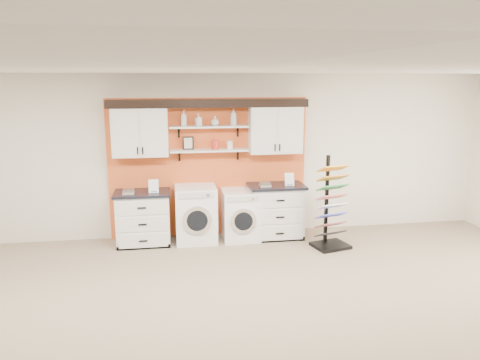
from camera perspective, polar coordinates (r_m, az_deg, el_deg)
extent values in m
plane|color=white|center=(4.04, 1.10, 13.50)|extent=(10.00, 10.00, 0.00)
plane|color=silver|center=(8.11, -3.88, 2.92)|extent=(10.00, 0.00, 10.00)
cube|color=#DE5925|center=(8.11, -3.84, 1.49)|extent=(3.40, 0.07, 2.40)
cube|color=white|center=(7.83, -12.10, 5.89)|extent=(0.90, 0.34, 0.84)
cube|color=white|center=(7.67, -13.81, 5.68)|extent=(0.42, 0.01, 0.78)
cube|color=white|center=(7.65, -10.51, 5.81)|extent=(0.42, 0.01, 0.78)
cube|color=white|center=(8.03, 4.30, 6.28)|extent=(0.90, 0.34, 0.84)
cube|color=white|center=(7.82, 3.02, 6.13)|extent=(0.42, 0.01, 0.78)
cube|color=white|center=(7.92, 6.15, 6.15)|extent=(0.42, 0.01, 0.78)
cube|color=white|center=(7.90, -3.76, 3.62)|extent=(1.32, 0.28, 0.03)
cube|color=white|center=(7.85, -3.80, 6.51)|extent=(1.32, 0.28, 0.03)
cube|color=black|center=(7.84, -3.86, 9.43)|extent=(3.30, 0.40, 0.10)
cube|color=black|center=(7.65, -3.72, 8.92)|extent=(3.30, 0.04, 0.04)
cube|color=black|center=(7.91, -6.34, 4.50)|extent=(0.18, 0.02, 0.22)
cube|color=beige|center=(7.90, -6.34, 4.49)|extent=(0.14, 0.01, 0.18)
cylinder|color=red|center=(7.89, -3.05, 4.32)|extent=(0.11, 0.11, 0.16)
cylinder|color=silver|center=(7.92, -1.24, 4.29)|extent=(0.10, 0.10, 0.14)
cube|color=white|center=(7.97, -11.69, -4.65)|extent=(0.86, 0.60, 0.86)
cube|color=black|center=(7.84, -11.65, -7.99)|extent=(0.86, 0.06, 0.07)
cube|color=black|center=(7.86, -11.83, -1.52)|extent=(0.92, 0.66, 0.04)
cube|color=white|center=(7.60, -11.88, -3.32)|extent=(0.78, 0.02, 0.24)
cube|color=white|center=(7.68, -11.79, -5.30)|extent=(0.78, 0.02, 0.24)
cube|color=white|center=(7.77, -11.70, -7.25)|extent=(0.78, 0.02, 0.24)
cube|color=white|center=(8.16, 4.38, -3.89)|extent=(0.89, 0.60, 0.89)
cube|color=black|center=(8.04, 4.78, -7.24)|extent=(0.89, 0.06, 0.07)
cube|color=black|center=(8.05, 4.44, -0.70)|extent=(0.95, 0.66, 0.04)
cube|color=white|center=(7.80, 4.93, -2.47)|extent=(0.81, 0.02, 0.25)
cube|color=white|center=(7.88, 4.89, -4.50)|extent=(0.81, 0.02, 0.25)
cube|color=white|center=(7.97, 4.86, -6.48)|extent=(0.81, 0.02, 0.25)
cube|color=white|center=(7.96, -5.41, -4.12)|extent=(0.68, 0.66, 0.95)
cube|color=silver|center=(7.53, -5.31, -1.86)|extent=(0.58, 0.02, 0.10)
cylinder|color=silver|center=(7.64, -5.25, -4.92)|extent=(0.48, 0.05, 0.48)
cylinder|color=black|center=(7.62, -5.23, -4.98)|extent=(0.34, 0.03, 0.34)
cube|color=white|center=(8.05, 0.02, -4.22)|extent=(0.61, 0.66, 0.86)
cube|color=silver|center=(7.63, 0.41, -2.29)|extent=(0.52, 0.02, 0.09)
cylinder|color=silver|center=(7.74, 0.41, -5.01)|extent=(0.43, 0.05, 0.43)
cylinder|color=black|center=(7.72, 0.44, -5.06)|extent=(0.31, 0.03, 0.31)
cube|color=black|center=(7.90, 10.96, -7.85)|extent=(0.64, 0.58, 0.05)
cube|color=black|center=(7.81, 10.51, -2.30)|extent=(0.06, 0.06, 1.46)
cube|color=black|center=(7.84, 10.95, -6.43)|extent=(0.51, 0.36, 0.13)
cube|color=brown|center=(7.80, 11.00, -5.35)|extent=(0.51, 0.36, 0.13)
cube|color=#3946C8|center=(7.75, 11.04, -4.25)|extent=(0.51, 0.36, 0.13)
cube|color=white|center=(7.71, 11.09, -3.14)|extent=(0.51, 0.36, 0.13)
cube|color=#C55C57|center=(7.67, 11.14, -2.02)|extent=(0.51, 0.36, 0.13)
cube|color=#258A3C|center=(7.63, 11.19, -0.89)|extent=(0.51, 0.36, 0.13)
cube|color=orange|center=(7.60, 11.23, 0.25)|extent=(0.51, 0.36, 0.13)
cube|color=#FEAC1A|center=(7.57, 11.28, 1.40)|extent=(0.51, 0.36, 0.13)
imported|color=silver|center=(7.81, -6.87, 7.49)|extent=(0.14, 0.14, 0.26)
imported|color=silver|center=(7.82, -5.09, 7.32)|extent=(0.12, 0.11, 0.20)
imported|color=silver|center=(7.85, -3.08, 7.21)|extent=(0.18, 0.18, 0.16)
imported|color=silver|center=(7.88, -0.80, 7.70)|extent=(0.11, 0.11, 0.28)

